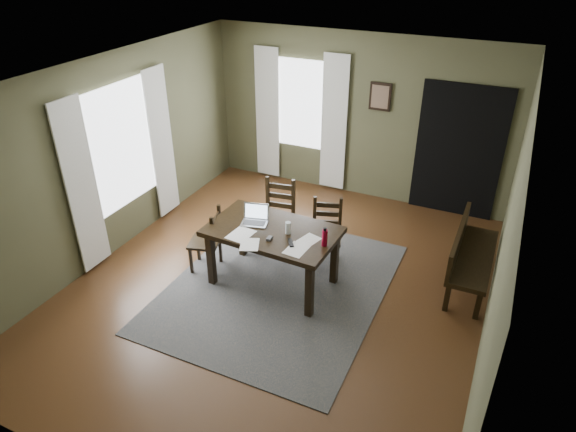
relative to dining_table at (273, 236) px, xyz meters
The scene contains 25 objects.
ground 0.73m from the dining_table, 29.43° to the right, with size 5.00×6.00×0.01m.
room_shell 1.09m from the dining_table, 29.43° to the right, with size 5.02×6.02×2.71m.
rug 0.72m from the dining_table, 29.43° to the right, with size 2.60×3.20×0.01m.
dining_table is the anchor object (origin of this frame).
chair_end 0.97m from the dining_table, behind, with size 0.48×0.48×0.89m.
chair_back_left 0.90m from the dining_table, 111.93° to the left, with size 0.51×0.51×1.02m.
chair_back_right 0.90m from the dining_table, 59.06° to the left, with size 0.51×0.51×0.92m.
bench 2.47m from the dining_table, 24.27° to the left, with size 0.47×1.46×0.83m.
laptop 0.33m from the dining_table, 164.20° to the left, with size 0.38×0.33×0.22m.
computer_mouse 0.26m from the dining_table, 72.24° to the right, with size 0.05×0.09×0.03m, color #3F3F42.
tv_remote 0.41m from the dining_table, 30.17° to the right, with size 0.05×0.18×0.02m, color black.
drinking_glass 0.28m from the dining_table, ahead, with size 0.07×0.07×0.15m, color silver.
water_bottle 0.75m from the dining_table, ahead, with size 0.07×0.07×0.24m.
paper_a 0.41m from the dining_table, 137.12° to the right, with size 0.26×0.33×0.00m, color white.
paper_b 0.55m from the dining_table, 32.57° to the right, with size 0.23×0.30×0.00m, color white.
paper_d 0.52m from the dining_table, ahead, with size 0.20×0.27×0.00m, color white.
paper_e 0.44m from the dining_table, 102.02° to the right, with size 0.22×0.28×0.00m, color white.
window_left 2.49m from the dining_table, behind, with size 0.01×1.30×1.70m.
window_back 3.14m from the dining_table, 107.19° to the left, with size 1.00×0.01×1.50m.
curtain_left_near 2.48m from the dining_table, 163.90° to the right, with size 0.03×0.48×2.30m.
curtain_left_far 2.58m from the dining_table, 157.61° to the left, with size 0.03×0.48×2.30m.
curtain_back_left 3.30m from the dining_table, 117.81° to the left, with size 0.44×0.03×2.30m.
curtain_back_right 2.94m from the dining_table, 95.57° to the left, with size 0.44×0.03×2.30m.
framed_picture 3.12m from the dining_table, 81.24° to the left, with size 0.34×0.03×0.44m.
doorway_back 3.42m from the dining_table, 59.04° to the left, with size 1.30×0.03×2.10m.
Camera 1 is at (2.35, -4.78, 4.09)m, focal length 32.00 mm.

